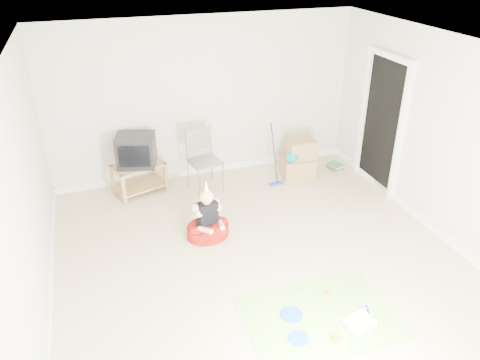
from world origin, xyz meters
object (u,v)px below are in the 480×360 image
object	(u,v)px
folding_chair	(205,161)
tv_stand	(139,176)
seated_woman	(208,224)
crt_tv	(136,150)
birthday_cake	(360,324)
cardboard_boxes	(299,160)

from	to	relation	value
folding_chair	tv_stand	bearing A→B (deg)	166.26
tv_stand	seated_woman	distance (m)	1.67
crt_tv	birthday_cake	distance (m)	4.11
crt_tv	folding_chair	distance (m)	1.06
cardboard_boxes	crt_tv	bearing A→B (deg)	173.39
tv_stand	crt_tv	bearing A→B (deg)	116.57
folding_chair	seated_woman	bearing A→B (deg)	-103.59
crt_tv	cardboard_boxes	size ratio (longest dim) A/B	0.85
crt_tv	folding_chair	xyz separation A→B (m)	(1.01, -0.25, -0.23)
folding_chair	crt_tv	bearing A→B (deg)	166.26
seated_woman	birthday_cake	world-z (taller)	seated_woman
seated_woman	birthday_cake	size ratio (longest dim) A/B	2.52
cardboard_boxes	seated_woman	size ratio (longest dim) A/B	0.78
folding_chair	birthday_cake	xyz separation A→B (m)	(0.76, -3.39, -0.46)
crt_tv	folding_chair	bearing A→B (deg)	0.93
folding_chair	seated_woman	xyz separation A→B (m)	(-0.31, -1.27, -0.31)
folding_chair	cardboard_boxes	distance (m)	1.60
folding_chair	birthday_cake	bearing A→B (deg)	-77.31
cardboard_boxes	seated_woman	world-z (taller)	seated_woman
crt_tv	folding_chair	size ratio (longest dim) A/B	0.55
folding_chair	birthday_cake	distance (m)	3.51
crt_tv	cardboard_boxes	world-z (taller)	crt_tv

